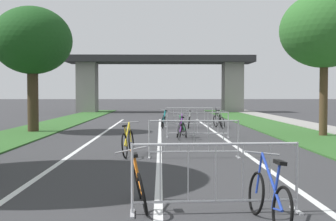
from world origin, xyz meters
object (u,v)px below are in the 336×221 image
object	(u,v)px
bicycle_orange_0	(139,184)
bicycle_white_2	(189,121)
crowd_barrier_second	(194,139)
bicycle_green_8	(183,128)
bicycle_silver_3	(219,121)
bicycle_blue_7	(269,198)
bicycle_purple_1	(180,129)
crowd_barrier_third	(198,125)
bicycle_yellow_6	(128,142)
crowd_barrier_fourth	(189,117)
bicycle_teal_5	(163,121)
crowd_barrier_nearest	(216,178)
tree_right_pine_far	(324,31)
tree_left_oak_mid	(32,41)
bicycle_black_4	(219,119)

from	to	relation	value
bicycle_orange_0	bicycle_white_2	size ratio (longest dim) A/B	0.95
crowd_barrier_second	bicycle_green_8	world-z (taller)	crowd_barrier_second
bicycle_silver_3	bicycle_blue_7	xyz separation A→B (m)	(-1.57, -16.87, 0.02)
bicycle_purple_1	crowd_barrier_second	bearing A→B (deg)	-89.54
crowd_barrier_third	bicycle_yellow_6	distance (m)	5.70
bicycle_blue_7	bicycle_green_8	xyz separation A→B (m)	(-0.53, 12.22, -0.00)
bicycle_orange_0	bicycle_white_2	xyz separation A→B (m)	(1.83, 15.90, -0.00)
crowd_barrier_third	bicycle_white_2	xyz separation A→B (m)	(-0.01, 5.07, -0.17)
crowd_barrier_fourth	bicycle_purple_1	bearing A→B (deg)	-97.15
bicycle_teal_5	bicycle_green_8	bearing A→B (deg)	-84.20
crowd_barrier_nearest	tree_right_pine_far	bearing A→B (deg)	62.89
tree_left_oak_mid	bicycle_teal_5	world-z (taller)	tree_left_oak_mid
bicycle_purple_1	crowd_barrier_third	bearing A→B (deg)	32.19
crowd_barrier_third	bicycle_purple_1	distance (m)	0.91
crowd_barrier_second	bicycle_silver_3	distance (m)	10.90
bicycle_yellow_6	bicycle_silver_3	bearing A→B (deg)	75.15
crowd_barrier_fourth	bicycle_orange_0	bearing A→B (deg)	-96.44
crowd_barrier_fourth	bicycle_yellow_6	bearing A→B (deg)	-102.87
bicycle_purple_1	bicycle_teal_5	size ratio (longest dim) A/B	1.01
bicycle_black_4	bicycle_green_8	bearing A→B (deg)	-114.19
tree_left_oak_mid	bicycle_yellow_6	world-z (taller)	tree_left_oak_mid
bicycle_orange_0	bicycle_blue_7	world-z (taller)	bicycle_blue_7
bicycle_white_2	bicycle_silver_3	size ratio (longest dim) A/B	1.03
crowd_barrier_second	crowd_barrier_third	world-z (taller)	same
bicycle_teal_5	bicycle_green_8	distance (m)	4.80
bicycle_yellow_6	bicycle_black_4	bearing A→B (deg)	76.22
bicycle_teal_5	bicycle_blue_7	world-z (taller)	bicycle_teal_5
tree_left_oak_mid	crowd_barrier_fourth	world-z (taller)	tree_left_oak_mid
bicycle_purple_1	bicycle_green_8	xyz separation A→B (m)	(0.17, 0.93, -0.02)
bicycle_white_2	crowd_barrier_second	bearing A→B (deg)	-88.38
crowd_barrier_fourth	bicycle_yellow_6	xyz separation A→B (m)	(-2.46, -10.75, -0.14)
bicycle_orange_0	bicycle_blue_7	xyz separation A→B (m)	(1.80, -0.95, 0.01)
bicycle_black_4	tree_left_oak_mid	bearing A→B (deg)	-161.81
tree_left_oak_mid	crowd_barrier_second	xyz separation A→B (m)	(6.80, -8.23, -3.66)
crowd_barrier_third	bicycle_blue_7	xyz separation A→B (m)	(-0.04, -11.78, -0.16)
tree_right_pine_far	crowd_barrier_third	size ratio (longest dim) A/B	2.34
bicycle_green_8	crowd_barrier_fourth	bearing A→B (deg)	79.10
tree_left_oak_mid	bicycle_purple_1	size ratio (longest dim) A/B	3.49
crowd_barrier_second	bicycle_yellow_6	distance (m)	1.91
bicycle_silver_3	tree_right_pine_far	bearing A→B (deg)	117.04
crowd_barrier_fourth	bicycle_green_8	xyz separation A→B (m)	(-0.59, -5.16, -0.16)
bicycle_orange_0	bicycle_purple_1	world-z (taller)	bicycle_purple_1
crowd_barrier_third	crowd_barrier_fourth	bearing A→B (deg)	89.80
bicycle_orange_0	bicycle_purple_1	size ratio (longest dim) A/B	0.99
crowd_barrier_nearest	bicycle_orange_0	distance (m)	1.22
bicycle_orange_0	bicycle_white_2	world-z (taller)	bicycle_white_2
tree_left_oak_mid	tree_right_pine_far	size ratio (longest dim) A/B	0.97
bicycle_black_4	crowd_barrier_nearest	bearing A→B (deg)	-100.23
bicycle_white_2	bicycle_green_8	world-z (taller)	bicycle_white_2
bicycle_blue_7	bicycle_purple_1	bearing A→B (deg)	87.63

